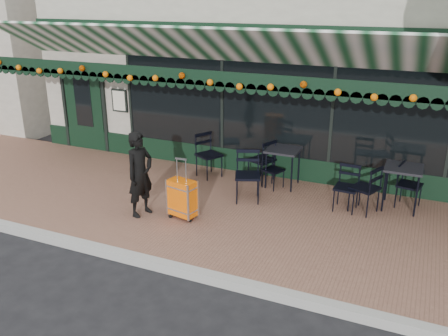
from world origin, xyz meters
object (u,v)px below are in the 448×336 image
at_px(chair_a_right, 409,186).
at_px(chair_b_front, 248,176).
at_px(suitcase, 182,199).
at_px(woman, 140,174).
at_px(cafe_table_a, 404,171).
at_px(cafe_table_b, 283,153).
at_px(chair_a_front, 346,188).
at_px(chair_b_left, 262,160).
at_px(chair_solo, 209,155).
at_px(chair_b_right, 273,170).
at_px(chair_a_left, 365,189).

relative_size(chair_a_right, chair_b_front, 0.87).
xyz_separation_m(suitcase, chair_a_right, (3.64, 2.09, 0.06)).
xyz_separation_m(woman, chair_a_right, (4.38, 2.25, -0.34)).
height_order(cafe_table_a, cafe_table_b, cafe_table_a).
bearing_deg(suitcase, chair_a_front, 42.14).
bearing_deg(chair_b_left, suitcase, 5.77).
xyz_separation_m(suitcase, cafe_table_a, (3.50, 1.98, 0.36)).
bearing_deg(chair_solo, chair_b_left, -52.12).
bearing_deg(chair_a_right, suitcase, 131.42).
bearing_deg(chair_b_left, chair_solo, -57.81).
bearing_deg(chair_a_right, chair_solo, 102.14).
bearing_deg(chair_a_right, chair_b_left, 98.82).
bearing_deg(chair_b_front, chair_b_left, 73.49).
distance_m(chair_a_front, chair_solo, 3.09).
distance_m(chair_a_right, chair_b_left, 2.95).
xyz_separation_m(suitcase, chair_a_front, (2.59, 1.50, 0.06)).
height_order(cafe_table_a, chair_b_front, chair_b_front).
relative_size(cafe_table_a, chair_b_right, 1.09).
height_order(suitcase, cafe_table_a, suitcase).
height_order(chair_b_front, chair_solo, chair_b_front).
distance_m(suitcase, chair_a_front, 2.99).
height_order(chair_b_right, chair_solo, chair_solo).
relative_size(suitcase, chair_a_front, 1.30).
xyz_separation_m(cafe_table_b, chair_a_left, (1.73, -0.63, -0.26)).
bearing_deg(chair_a_left, woman, -42.54).
distance_m(chair_a_left, chair_solo, 3.39).
xyz_separation_m(woman, chair_b_left, (1.44, 2.39, -0.30)).
height_order(suitcase, chair_b_right, suitcase).
height_order(suitcase, chair_a_front, suitcase).
relative_size(woman, chair_b_left, 1.64).
height_order(chair_b_left, chair_b_right, chair_b_left).
bearing_deg(cafe_table_a, chair_b_left, 174.86).
distance_m(woman, chair_b_right, 2.82).
bearing_deg(woman, suitcase, -64.28).
xyz_separation_m(chair_a_front, chair_solo, (-3.04, 0.55, 0.05)).
distance_m(woman, chair_a_right, 4.94).
height_order(suitcase, cafe_table_b, suitcase).
xyz_separation_m(chair_a_front, chair_b_front, (-1.81, -0.31, 0.06)).
bearing_deg(suitcase, chair_b_front, 68.77).
xyz_separation_m(chair_a_right, chair_a_front, (-1.05, -0.60, 0.00)).
distance_m(chair_a_left, chair_a_front, 0.32).
xyz_separation_m(cafe_table_b, chair_a_right, (2.47, -0.08, -0.29)).
distance_m(chair_a_right, chair_b_front, 3.00).
bearing_deg(chair_solo, chair_a_front, -71.58).
relative_size(chair_a_front, chair_solo, 0.89).
xyz_separation_m(chair_a_left, chair_a_front, (-0.32, -0.05, -0.03)).
height_order(chair_a_left, chair_b_right, chair_a_left).
bearing_deg(suitcase, woman, -155.88).
relative_size(chair_a_right, chair_b_right, 1.14).
relative_size(chair_b_left, chair_b_right, 1.26).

